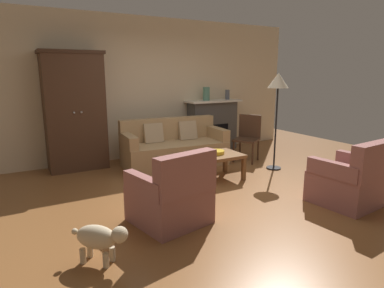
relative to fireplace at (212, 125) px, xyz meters
The scene contains 15 objects.
ground_plane 2.83m from the fireplace, 124.00° to the right, with size 9.60×9.60×0.00m, color brown.
back_wall 1.78m from the fireplace, behind, with size 7.20×0.10×2.80m, color beige.
fireplace is the anchor object (origin of this frame).
armoire 2.99m from the fireplace, behind, with size 1.06×0.57×2.08m.
couch 1.52m from the fireplace, 151.95° to the right, with size 1.97×0.99×0.86m.
coffee_table 2.23m from the fireplace, 124.40° to the right, with size 1.10×0.60×0.42m.
fruit_bowl 2.12m from the fireplace, 121.36° to the right, with size 0.28×0.28×0.06m, color gold.
book_stack 2.31m from the fireplace, 129.39° to the right, with size 0.26×0.19×0.07m.
mantel_vase_jade 0.72m from the fireplace, behind, with size 0.15×0.15×0.29m, color slate.
mantel_vase_slate 0.76m from the fireplace, ahead, with size 0.10×0.10×0.22m, color #565B66.
armchair_near_left 3.84m from the fireplace, 129.85° to the right, with size 0.90×0.90×0.88m.
armchair_near_right 3.60m from the fireplace, 92.63° to the right, with size 0.84×0.84×0.88m.
side_chair_wooden 1.14m from the fireplace, 85.19° to the right, with size 0.61×0.61×0.90m.
floor_lamp 2.07m from the fireplace, 85.56° to the right, with size 0.36×0.36×1.71m.
dog 4.79m from the fireplace, 135.24° to the right, with size 0.45×0.46×0.39m.
Camera 1 is at (-2.47, -3.88, 1.72)m, focal length 31.00 mm.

